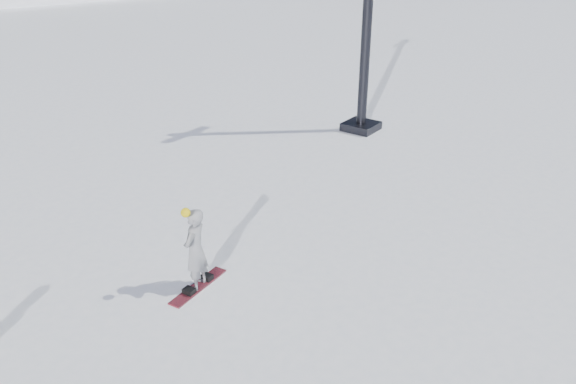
% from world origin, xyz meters
% --- Properties ---
extents(ground, '(420.00, 420.00, 0.00)m').
position_xyz_m(ground, '(0.00, 0.00, 0.00)').
color(ground, white).
rests_on(ground, ground).
extents(lift_tower, '(2.01, 1.35, 7.34)m').
position_xyz_m(lift_tower, '(11.75, 5.43, 2.99)').
color(lift_tower, black).
rests_on(lift_tower, ground).
extents(snowboarder_woman, '(0.76, 0.69, 1.89)m').
position_xyz_m(snowboarder_woman, '(2.31, 0.69, 0.88)').
color(snowboarder_woman, '#9B9CA0').
rests_on(snowboarder_woman, ground).
extents(snowboard_woman, '(1.50, 0.78, 0.03)m').
position_xyz_m(snowboard_woman, '(2.32, 0.69, 0.01)').
color(snowboard_woman, maroon).
rests_on(snowboard_woman, ground).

